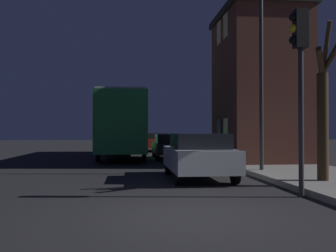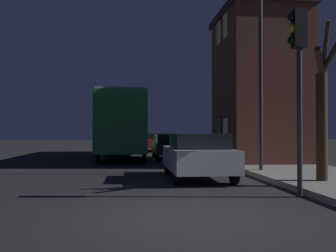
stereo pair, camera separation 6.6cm
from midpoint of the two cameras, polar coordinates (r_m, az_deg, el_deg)
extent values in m
plane|color=black|center=(6.89, 2.79, -13.56)|extent=(120.00, 120.00, 0.00)
cube|color=brown|center=(18.15, 13.75, 5.52)|extent=(3.48, 4.54, 6.72)
cube|color=black|center=(18.86, 13.72, 16.17)|extent=(3.72, 4.78, 0.30)
cube|color=#F2D172|center=(16.94, 8.87, -0.68)|extent=(0.03, 0.70, 1.10)
cube|color=black|center=(18.11, 7.88, -0.69)|extent=(0.03, 0.70, 1.10)
cube|color=#F2D172|center=(17.59, 8.83, 14.88)|extent=(0.03, 0.70, 1.10)
cube|color=#F2D172|center=(18.73, 7.85, 13.90)|extent=(0.03, 0.70, 1.10)
cylinder|color=#28282B|center=(13.83, 14.07, 7.88)|extent=(0.14, 0.14, 6.90)
cylinder|color=#28282B|center=(9.18, 19.61, 0.52)|extent=(0.12, 0.12, 3.46)
cube|color=black|center=(9.48, 19.54, 13.80)|extent=(0.30, 0.24, 0.90)
sphere|color=black|center=(9.48, 18.51, 15.49)|extent=(0.20, 0.20, 0.20)
sphere|color=yellow|center=(9.40, 18.52, 13.91)|extent=(0.20, 0.20, 0.20)
sphere|color=black|center=(9.34, 18.53, 12.31)|extent=(0.20, 0.20, 0.20)
cylinder|color=#382819|center=(11.24, 22.54, -0.10)|extent=(0.31, 0.31, 2.98)
cylinder|color=#382819|center=(11.14, 22.97, 10.93)|extent=(0.28, 0.79, 1.33)
cylinder|color=#382819|center=(11.22, 24.41, 11.06)|extent=(0.56, 0.98, 1.43)
cylinder|color=#382819|center=(10.98, 22.25, 9.13)|extent=(0.66, 0.86, 0.67)
cube|color=#1E6B33|center=(22.58, -6.87, 0.30)|extent=(2.46, 11.45, 2.97)
cube|color=black|center=(22.60, -6.87, 1.66)|extent=(2.48, 10.53, 1.07)
cube|color=#B2B2B2|center=(22.66, -6.87, 4.21)|extent=(2.34, 10.88, 0.12)
cylinder|color=black|center=(26.33, -4.27, -3.09)|extent=(0.18, 0.96, 0.96)
cylinder|color=black|center=(26.36, -9.24, -3.08)|extent=(0.18, 0.96, 0.96)
cylinder|color=black|center=(18.90, -3.58, -3.98)|extent=(0.18, 0.96, 0.96)
cylinder|color=black|center=(18.94, -10.52, -3.96)|extent=(0.18, 0.96, 0.96)
cube|color=#B7BABF|center=(12.09, 4.64, -4.96)|extent=(1.85, 4.03, 0.67)
cube|color=black|center=(11.87, 4.82, -2.28)|extent=(1.63, 2.09, 0.47)
cylinder|color=black|center=(13.57, 7.11, -5.93)|extent=(0.18, 0.63, 0.63)
cylinder|color=black|center=(13.29, 0.03, -6.04)|extent=(0.18, 0.63, 0.63)
cylinder|color=black|center=(11.05, 10.21, -7.09)|extent=(0.18, 0.63, 0.63)
cylinder|color=black|center=(10.70, 1.51, -7.30)|extent=(0.18, 0.63, 0.63)
cube|color=black|center=(20.84, 0.27, -3.39)|extent=(1.70, 4.10, 0.57)
cube|color=black|center=(20.62, 0.33, -1.93)|extent=(1.50, 2.13, 0.50)
cylinder|color=black|center=(22.27, 1.85, -3.96)|extent=(0.18, 0.61, 0.61)
cylinder|color=black|center=(22.11, -2.08, -3.98)|extent=(0.18, 0.61, 0.61)
cylinder|color=black|center=(19.63, 2.91, -4.38)|extent=(0.18, 0.61, 0.61)
cylinder|color=black|center=(19.45, -1.54, -4.41)|extent=(0.18, 0.61, 0.61)
cube|color=#B21E19|center=(28.79, -1.76, -2.61)|extent=(1.83, 4.08, 0.62)
cube|color=black|center=(28.57, -1.73, -1.54)|extent=(1.61, 2.12, 0.46)
cylinder|color=black|center=(30.19, -0.38, -3.12)|extent=(0.18, 0.63, 0.63)
cylinder|color=black|center=(30.07, -3.52, -3.13)|extent=(0.18, 0.63, 0.63)
cylinder|color=black|center=(27.56, 0.16, -3.34)|extent=(0.18, 0.63, 0.63)
cylinder|color=black|center=(27.43, -3.28, -3.35)|extent=(0.18, 0.63, 0.63)
camera|label=1|loc=(0.03, -89.91, 0.00)|focal=40.00mm
camera|label=2|loc=(0.03, 90.09, 0.00)|focal=40.00mm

